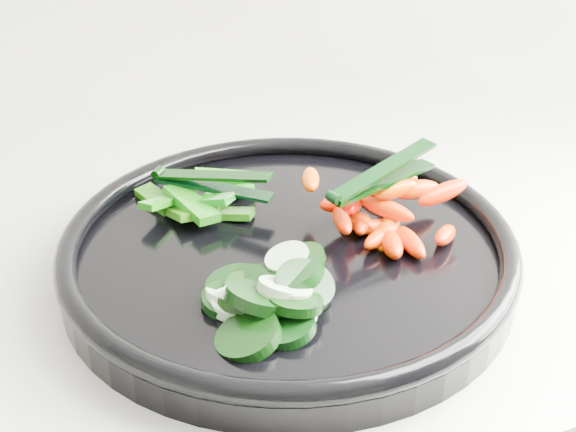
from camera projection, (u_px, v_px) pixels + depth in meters
name	position (u px, v px, depth m)	size (l,w,h in m)	color
veggie_tray	(288.00, 252.00, 0.66)	(0.41, 0.41, 0.04)	black
cucumber_pile	(265.00, 295.00, 0.59)	(0.12, 0.12, 0.04)	black
carrot_pile	(381.00, 209.00, 0.67)	(0.13, 0.14, 0.06)	#FF6600
pepper_pile	(200.00, 200.00, 0.71)	(0.11, 0.10, 0.04)	#126809
tong_carrot	(380.00, 177.00, 0.66)	(0.11, 0.04, 0.02)	black
tong_pepper	(209.00, 181.00, 0.70)	(0.09, 0.09, 0.02)	black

